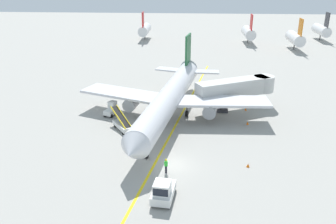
{
  "coord_description": "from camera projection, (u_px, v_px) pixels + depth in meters",
  "views": [
    {
      "loc": [
        1.84,
        -34.54,
        20.31
      ],
      "look_at": [
        -1.16,
        9.53,
        2.5
      ],
      "focal_mm": 37.67,
      "sensor_mm": 36.0,
      "label": 1
    }
  ],
  "objects": [
    {
      "name": "baggage_tug_near_wing",
      "position": [
        112.0,
        109.0,
        52.85
      ],
      "size": [
        2.1,
        2.71,
        2.1
      ],
      "color": "silver",
      "rests_on": "ground"
    },
    {
      "name": "safety_cone_tail_area",
      "position": [
        248.0,
        123.0,
        49.85
      ],
      "size": [
        0.36,
        0.36,
        0.44
      ],
      "primitive_type": "cone",
      "color": "orange",
      "rests_on": "ground"
    },
    {
      "name": "distant_aircraft_mid_left",
      "position": [
        249.0,
        32.0,
        104.35
      ],
      "size": [
        3.0,
        10.1,
        8.8
      ],
      "color": "silver",
      "rests_on": "ground"
    },
    {
      "name": "ground_crew_marshaller",
      "position": [
        166.0,
        165.0,
        37.68
      ],
      "size": [
        0.36,
        0.24,
        1.7
      ],
      "color": "#26262D",
      "rests_on": "ground"
    },
    {
      "name": "pushback_tug",
      "position": [
        163.0,
        191.0,
        33.16
      ],
      "size": [
        2.3,
        3.79,
        2.2
      ],
      "color": "silver",
      "rests_on": "ground"
    },
    {
      "name": "distant_aircraft_far_left",
      "position": [
        145.0,
        29.0,
        109.68
      ],
      "size": [
        3.0,
        10.1,
        8.8
      ],
      "color": "silver",
      "rests_on": "ground"
    },
    {
      "name": "safety_cone_nose_left",
      "position": [
        246.0,
        109.0,
        54.87
      ],
      "size": [
        0.36,
        0.36,
        0.44
      ],
      "primitive_type": "cone",
      "color": "orange",
      "rests_on": "ground"
    },
    {
      "name": "distant_aircraft_far_right",
      "position": [
        321.0,
        30.0,
        108.86
      ],
      "size": [
        3.0,
        10.1,
        8.8
      ],
      "color": "silver",
      "rests_on": "ground"
    },
    {
      "name": "jet_bridge",
      "position": [
        241.0,
        87.0,
        54.36
      ],
      "size": [
        12.62,
        8.06,
        4.85
      ],
      "color": "beige",
      "rests_on": "ground"
    },
    {
      "name": "distant_aircraft_mid_right",
      "position": [
        295.0,
        38.0,
        95.59
      ],
      "size": [
        3.0,
        10.1,
        8.8
      ],
      "color": "silver",
      "rests_on": "ground"
    },
    {
      "name": "safety_cone_nose_right",
      "position": [
        130.0,
        104.0,
        56.76
      ],
      "size": [
        0.36,
        0.36,
        0.44
      ],
      "primitive_type": "cone",
      "color": "orange",
      "rests_on": "ground"
    },
    {
      "name": "belt_loader_forward_hold",
      "position": [
        123.0,
        124.0,
        48.13
      ],
      "size": [
        3.88,
        4.82,
        2.59
      ],
      "color": "silver",
      "rests_on": "ground"
    },
    {
      "name": "safety_cone_wingtip_left",
      "position": [
        248.0,
        165.0,
        39.06
      ],
      "size": [
        0.36,
        0.36,
        0.44
      ],
      "primitive_type": "cone",
      "color": "orange",
      "rests_on": "ground"
    },
    {
      "name": "airliner",
      "position": [
        170.0,
        97.0,
        50.55
      ],
      "size": [
        28.2,
        35.23,
        10.1
      ],
      "color": "silver",
      "rests_on": "ground"
    },
    {
      "name": "taxi_line_yellow",
      "position": [
        166.0,
        144.0,
        44.37
      ],
      "size": [
        13.75,
        78.91,
        0.01
      ],
      "primitive_type": "cube",
      "rotation": [
        0.0,
        0.0,
        -0.17
      ],
      "color": "yellow",
      "rests_on": "ground"
    },
    {
      "name": "ground_plane",
      "position": [
        173.0,
        164.0,
        39.67
      ],
      "size": [
        300.0,
        300.0,
        0.0
      ],
      "primitive_type": "plane",
      "color": "#9E9B93"
    },
    {
      "name": "safety_cone_wingtip_right",
      "position": [
        159.0,
        114.0,
        53.15
      ],
      "size": [
        0.36,
        0.36,
        0.44
      ],
      "primitive_type": "cone",
      "color": "orange",
      "rests_on": "ground"
    }
  ]
}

